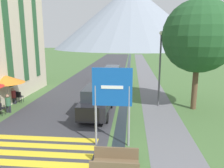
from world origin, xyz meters
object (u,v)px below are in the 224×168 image
Objects in this scene: road_sign at (112,95)px; tree_by_path at (199,36)px; person_seated_far at (14,95)px; cafe_chair_far_left at (19,96)px; cafe_umbrella_middle_orange at (6,79)px; person_seated_near at (8,103)px; streetlamp at (160,63)px; footbridge at (115,165)px; cafe_chair_near_left at (0,108)px; parked_car_near at (97,101)px; parked_car_far at (112,74)px; cafe_chair_far_right at (17,96)px.

road_sign is 7.94m from tree_by_path.
cafe_chair_far_left is at bearing 54.33° from person_seated_far.
cafe_umbrella_middle_orange reaches higher than cafe_chair_far_left.
person_seated_near is (-7.04, 3.75, -1.65)m from road_sign.
footbridge is at bearing -106.99° from streetlamp.
streetlamp is at bearing 25.46° from cafe_chair_near_left.
person_seated_near is at bearing -70.67° from person_seated_far.
parked_car_near is at bearing -15.03° from person_seated_far.
road_sign is at bearing -71.22° from parked_car_near.
road_sign is at bearing -28.05° from person_seated_near.
road_sign is 2.06× the size of footbridge.
streetlamp reaches higher than parked_car_far.
cafe_chair_far_left is 0.16× the size of streetlamp.
streetlamp is at bearing 65.79° from road_sign.
streetlamp is (9.96, 2.96, 2.56)m from cafe_chair_near_left.
person_seated_far is 13.37m from tree_by_path.
road_sign is 14.04m from parked_car_far.
road_sign reaches higher than person_seated_far.
person_seated_far is 0.17× the size of tree_by_path.
cafe_chair_near_left is 0.12× the size of tree_by_path.
footbridge is 0.38× the size of parked_car_near.
cafe_chair_near_left reaches higher than footbridge.
streetlamp is 2.92m from tree_by_path.
cafe_umbrella_middle_orange is at bearing 139.66° from footbridge.
tree_by_path is at bearing 0.21° from person_seated_far.
parked_car_far is (-1.51, 15.85, 0.68)m from footbridge.
tree_by_path is at bearing 48.18° from road_sign.
parked_car_far is at bearing 52.26° from person_seated_far.
cafe_chair_far_left is 0.71× the size of person_seated_far.
cafe_chair_near_left is 2.91m from cafe_chair_far_right.
parked_car_far is 10.55m from person_seated_far.
parked_car_far is 5.27× the size of cafe_chair_far_right.
streetlamp is at bearing 28.81° from parked_car_near.
footbridge is 0.33× the size of streetlamp.
parked_car_near is 5.97m from cafe_chair_near_left.
parked_car_near is 7.65m from tree_by_path.
streetlamp reaches higher than cafe_chair_far_right.
road_sign reaches higher than parked_car_near.
road_sign is at bearing -84.97° from parked_car_far.
cafe_chair_far_right is at bearing 86.37° from person_seated_far.
cafe_chair_far_left is at bearing 178.69° from tree_by_path.
person_seated_near is (0.40, -2.15, 0.15)m from cafe_chair_far_left.
cafe_chair_far_left is at bearing 80.03° from cafe_umbrella_middle_orange.
tree_by_path reaches higher than cafe_chair_near_left.
road_sign is 9.03m from cafe_umbrella_middle_orange.
road_sign reaches higher than person_seated_near.
person_seated_far is at bearing 109.33° from person_seated_near.
parked_car_far is 11.20m from cafe_umbrella_middle_orange.
tree_by_path is at bearing 19.00° from cafe_chair_far_right.
cafe_umbrella_middle_orange is (-7.92, 6.73, 1.75)m from footbridge.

